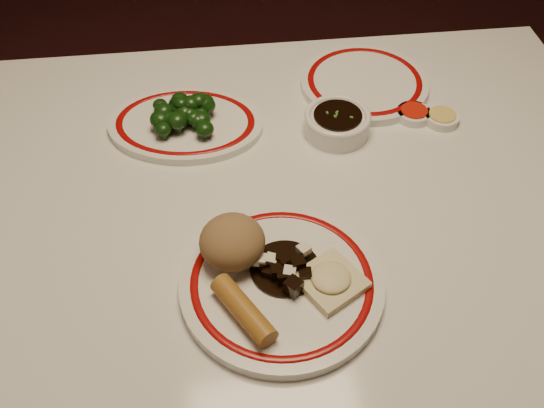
{
  "coord_description": "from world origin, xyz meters",
  "views": [
    {
      "loc": [
        -0.12,
        -0.7,
        1.48
      ],
      "look_at": [
        -0.05,
        -0.07,
        0.8
      ],
      "focal_mm": 40.0,
      "sensor_mm": 36.0,
      "label": 1
    }
  ],
  "objects_px": {
    "dining_table": "(294,227)",
    "broccoli_plate": "(186,124)",
    "spring_roll": "(243,310)",
    "broccoli_pile": "(186,112)",
    "soy_bowl": "(337,124)",
    "main_plate": "(282,283)",
    "fried_wonton": "(331,280)",
    "stirfry_heap": "(284,267)",
    "rice_mound": "(232,242)"
  },
  "relations": [
    {
      "from": "fried_wonton",
      "to": "broccoli_plate",
      "type": "bearing_deg",
      "value": 116.88
    },
    {
      "from": "main_plate",
      "to": "rice_mound",
      "type": "height_order",
      "value": "rice_mound"
    },
    {
      "from": "rice_mound",
      "to": "soy_bowl",
      "type": "height_order",
      "value": "rice_mound"
    },
    {
      "from": "rice_mound",
      "to": "stirfry_heap",
      "type": "xyz_separation_m",
      "value": [
        0.07,
        -0.04,
        -0.02
      ]
    },
    {
      "from": "main_plate",
      "to": "rice_mound",
      "type": "relative_size",
      "value": 4.02
    },
    {
      "from": "spring_roll",
      "to": "broccoli_plate",
      "type": "bearing_deg",
      "value": 69.09
    },
    {
      "from": "fried_wonton",
      "to": "stirfry_heap",
      "type": "bearing_deg",
      "value": 154.43
    },
    {
      "from": "broccoli_plate",
      "to": "broccoli_pile",
      "type": "distance_m",
      "value": 0.03
    },
    {
      "from": "spring_roll",
      "to": "fried_wonton",
      "type": "xyz_separation_m",
      "value": [
        0.13,
        0.04,
        -0.01
      ]
    },
    {
      "from": "rice_mound",
      "to": "soy_bowl",
      "type": "xyz_separation_m",
      "value": [
        0.21,
        0.28,
        -0.03
      ]
    },
    {
      "from": "stirfry_heap",
      "to": "broccoli_plate",
      "type": "distance_m",
      "value": 0.39
    },
    {
      "from": "rice_mound",
      "to": "fried_wonton",
      "type": "relative_size",
      "value": 0.85
    },
    {
      "from": "fried_wonton",
      "to": "stirfry_heap",
      "type": "xyz_separation_m",
      "value": [
        -0.06,
        0.03,
        0.0
      ]
    },
    {
      "from": "dining_table",
      "to": "rice_mound",
      "type": "xyz_separation_m",
      "value": [
        -0.11,
        -0.14,
        0.14
      ]
    },
    {
      "from": "fried_wonton",
      "to": "main_plate",
      "type": "bearing_deg",
      "value": 167.75
    },
    {
      "from": "stirfry_heap",
      "to": "soy_bowl",
      "type": "distance_m",
      "value": 0.35
    },
    {
      "from": "dining_table",
      "to": "stirfry_heap",
      "type": "distance_m",
      "value": 0.22
    },
    {
      "from": "main_plate",
      "to": "soy_bowl",
      "type": "relative_size",
      "value": 3.27
    },
    {
      "from": "main_plate",
      "to": "soy_bowl",
      "type": "bearing_deg",
      "value": 66.49
    },
    {
      "from": "spring_roll",
      "to": "broccoli_pile",
      "type": "height_order",
      "value": "broccoli_pile"
    },
    {
      "from": "dining_table",
      "to": "broccoli_pile",
      "type": "distance_m",
      "value": 0.28
    },
    {
      "from": "main_plate",
      "to": "spring_roll",
      "type": "relative_size",
      "value": 3.35
    },
    {
      "from": "spring_roll",
      "to": "dining_table",
      "type": "bearing_deg",
      "value": 36.19
    },
    {
      "from": "stirfry_heap",
      "to": "soy_bowl",
      "type": "bearing_deg",
      "value": 66.19
    },
    {
      "from": "broccoli_plate",
      "to": "broccoli_pile",
      "type": "xyz_separation_m",
      "value": [
        0.0,
        -0.0,
        0.03
      ]
    },
    {
      "from": "rice_mound",
      "to": "spring_roll",
      "type": "bearing_deg",
      "value": -86.36
    },
    {
      "from": "fried_wonton",
      "to": "broccoli_plate",
      "type": "relative_size",
      "value": 0.36
    },
    {
      "from": "dining_table",
      "to": "broccoli_plate",
      "type": "height_order",
      "value": "broccoli_plate"
    },
    {
      "from": "dining_table",
      "to": "spring_roll",
      "type": "xyz_separation_m",
      "value": [
        -0.11,
        -0.25,
        0.13
      ]
    },
    {
      "from": "broccoli_plate",
      "to": "spring_roll",
      "type": "bearing_deg",
      "value": -80.59
    },
    {
      "from": "rice_mound",
      "to": "broccoli_pile",
      "type": "bearing_deg",
      "value": 100.79
    },
    {
      "from": "spring_roll",
      "to": "broccoli_pile",
      "type": "xyz_separation_m",
      "value": [
        -0.07,
        0.43,
        0.01
      ]
    },
    {
      "from": "broccoli_pile",
      "to": "soy_bowl",
      "type": "bearing_deg",
      "value": -8.56
    },
    {
      "from": "main_plate",
      "to": "broccoli_pile",
      "type": "xyz_separation_m",
      "value": [
        -0.13,
        0.37,
        0.03
      ]
    },
    {
      "from": "fried_wonton",
      "to": "broccoli_plate",
      "type": "distance_m",
      "value": 0.44
    },
    {
      "from": "dining_table",
      "to": "main_plate",
      "type": "xyz_separation_m",
      "value": [
        -0.05,
        -0.19,
        0.1
      ]
    },
    {
      "from": "soy_bowl",
      "to": "spring_roll",
      "type": "bearing_deg",
      "value": -117.82
    },
    {
      "from": "rice_mound",
      "to": "soy_bowl",
      "type": "bearing_deg",
      "value": 53.2
    },
    {
      "from": "fried_wonton",
      "to": "stirfry_heap",
      "type": "distance_m",
      "value": 0.07
    },
    {
      "from": "soy_bowl",
      "to": "stirfry_heap",
      "type": "bearing_deg",
      "value": -113.81
    },
    {
      "from": "rice_mound",
      "to": "broccoli_plate",
      "type": "distance_m",
      "value": 0.34
    },
    {
      "from": "broccoli_pile",
      "to": "soy_bowl",
      "type": "height_order",
      "value": "broccoli_pile"
    },
    {
      "from": "dining_table",
      "to": "broccoli_pile",
      "type": "height_order",
      "value": "broccoli_pile"
    },
    {
      "from": "dining_table",
      "to": "stirfry_heap",
      "type": "xyz_separation_m",
      "value": [
        -0.04,
        -0.18,
        0.12
      ]
    },
    {
      "from": "dining_table",
      "to": "stirfry_heap",
      "type": "height_order",
      "value": "stirfry_heap"
    },
    {
      "from": "fried_wonton",
      "to": "broccoli_plate",
      "type": "height_order",
      "value": "fried_wonton"
    },
    {
      "from": "dining_table",
      "to": "spring_roll",
      "type": "bearing_deg",
      "value": -113.48
    },
    {
      "from": "fried_wonton",
      "to": "spring_roll",
      "type": "bearing_deg",
      "value": -162.86
    },
    {
      "from": "dining_table",
      "to": "broccoli_plate",
      "type": "bearing_deg",
      "value": 133.79
    },
    {
      "from": "broccoli_plate",
      "to": "broccoli_pile",
      "type": "relative_size",
      "value": 2.64
    }
  ]
}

